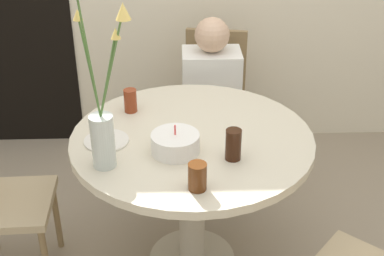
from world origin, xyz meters
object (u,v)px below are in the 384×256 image
(drink_glass_0, at_px, (130,101))
(drink_glass_1, at_px, (233,145))
(chair_left_flank, at_px, (214,95))
(side_plate, at_px, (106,141))
(drink_glass_2, at_px, (197,177))
(birthday_cake, at_px, (175,143))
(flower_vase, at_px, (102,118))
(person_woman, at_px, (211,108))

(drink_glass_0, distance_m, drink_glass_1, 0.64)
(chair_left_flank, relative_size, side_plate, 4.50)
(drink_glass_0, bearing_deg, chair_left_flank, 55.94)
(drink_glass_1, height_order, drink_glass_2, drink_glass_1)
(birthday_cake, bearing_deg, flower_vase, -159.19)
(drink_glass_1, bearing_deg, drink_glass_2, -127.20)
(flower_vase, height_order, drink_glass_0, flower_vase)
(drink_glass_2, bearing_deg, drink_glass_0, 114.36)
(birthday_cake, height_order, drink_glass_2, birthday_cake)
(flower_vase, relative_size, drink_glass_2, 7.02)
(flower_vase, bearing_deg, birthday_cake, 20.81)
(birthday_cake, bearing_deg, person_woman, 76.56)
(birthday_cake, relative_size, side_plate, 1.04)
(birthday_cake, distance_m, drink_glass_0, 0.44)
(flower_vase, distance_m, drink_glass_2, 0.44)
(flower_vase, distance_m, person_woman, 1.24)
(birthday_cake, distance_m, drink_glass_1, 0.25)
(flower_vase, height_order, drink_glass_1, flower_vase)
(chair_left_flank, distance_m, flower_vase, 1.38)
(side_plate, relative_size, person_woman, 0.19)
(drink_glass_2, bearing_deg, chair_left_flank, 83.03)
(chair_left_flank, distance_m, drink_glass_2, 1.39)
(flower_vase, distance_m, drink_glass_0, 0.53)
(flower_vase, bearing_deg, chair_left_flank, 65.71)
(drink_glass_0, height_order, drink_glass_1, drink_glass_1)
(drink_glass_1, bearing_deg, chair_left_flank, 89.76)
(chair_left_flank, bearing_deg, flower_vase, -103.97)
(chair_left_flank, xyz_separation_m, birthday_cake, (-0.25, -1.07, 0.30))
(flower_vase, bearing_deg, drink_glass_2, -24.13)
(drink_glass_0, distance_m, person_woman, 0.76)
(person_woman, bearing_deg, flower_vase, -116.23)
(flower_vase, bearing_deg, drink_glass_1, 4.93)
(chair_left_flank, xyz_separation_m, drink_glass_1, (-0.00, -1.13, 0.32))
(chair_left_flank, xyz_separation_m, drink_glass_0, (-0.46, -0.68, 0.31))
(drink_glass_1, relative_size, drink_glass_2, 1.22)
(drink_glass_0, bearing_deg, drink_glass_1, -44.42)
(flower_vase, bearing_deg, person_woman, 63.77)
(drink_glass_2, xyz_separation_m, person_woman, (0.14, 1.19, -0.32))
(chair_left_flank, height_order, drink_glass_2, chair_left_flank)
(chair_left_flank, distance_m, birthday_cake, 1.14)
(chair_left_flank, distance_m, side_plate, 1.15)
(side_plate, relative_size, drink_glass_2, 1.78)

